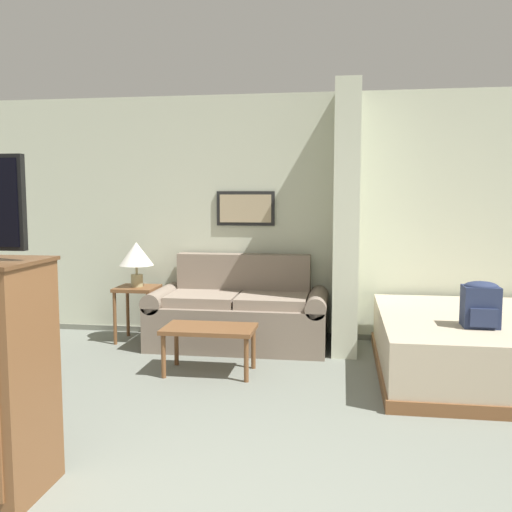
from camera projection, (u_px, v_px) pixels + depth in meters
The scene contains 8 objects.
wall_back at pixel (289, 218), 6.13m from camera, with size 7.14×0.16×2.60m.
wall_partition_pillar at pixel (346, 219), 5.60m from camera, with size 0.24×0.77×2.60m.
couch at pixel (239, 314), 5.83m from camera, with size 1.80×0.84×0.92m.
coffee_table at pixel (209, 332), 4.90m from camera, with size 0.79×0.46×0.41m.
side_table at pixel (137, 297), 5.99m from camera, with size 0.42×0.42×0.58m.
table_lamp at pixel (136, 255), 5.95m from camera, with size 0.36×0.36×0.47m.
bed at pixel (481, 345), 4.87m from camera, with size 1.74×2.05×0.51m.
backpack at pixel (481, 303), 4.43m from camera, with size 0.27×0.24×0.36m.
Camera 1 is at (0.57, -2.11, 1.53)m, focal length 40.00 mm.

